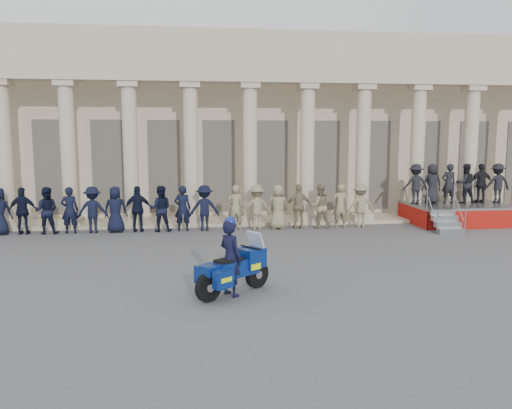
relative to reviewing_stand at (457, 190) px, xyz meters
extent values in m
plane|color=#4C4C4F|center=(-10.84, -7.38, -1.55)|extent=(90.00, 90.00, 0.00)
cube|color=#BBAA8C|center=(-10.84, 7.62, 2.95)|extent=(40.00, 10.00, 9.00)
cube|color=#BBAA8C|center=(-10.84, 1.42, -1.48)|extent=(40.00, 2.60, 0.15)
cube|color=#BBAA8C|center=(-10.84, 0.62, 5.24)|extent=(35.80, 1.00, 1.00)
cube|color=#BBAA8C|center=(-10.84, 0.62, 6.34)|extent=(35.80, 1.00, 1.20)
cube|color=#BBAA8C|center=(-19.94, 0.62, -1.25)|extent=(0.90, 0.90, 0.30)
cylinder|color=#BBAA8C|center=(-19.94, 0.62, 1.70)|extent=(0.64, 0.64, 5.60)
cube|color=#BBAA8C|center=(-19.94, 0.62, 4.62)|extent=(0.85, 0.85, 0.24)
cube|color=#BBAA8C|center=(-17.34, 0.62, -1.25)|extent=(0.90, 0.90, 0.30)
cylinder|color=#BBAA8C|center=(-17.34, 0.62, 1.70)|extent=(0.64, 0.64, 5.60)
cube|color=#BBAA8C|center=(-17.34, 0.62, 4.62)|extent=(0.85, 0.85, 0.24)
cube|color=#BBAA8C|center=(-14.74, 0.62, -1.25)|extent=(0.90, 0.90, 0.30)
cylinder|color=#BBAA8C|center=(-14.74, 0.62, 1.70)|extent=(0.64, 0.64, 5.60)
cube|color=#BBAA8C|center=(-14.74, 0.62, 4.62)|extent=(0.85, 0.85, 0.24)
cube|color=#BBAA8C|center=(-12.14, 0.62, -1.25)|extent=(0.90, 0.90, 0.30)
cylinder|color=#BBAA8C|center=(-12.14, 0.62, 1.70)|extent=(0.64, 0.64, 5.60)
cube|color=#BBAA8C|center=(-12.14, 0.62, 4.62)|extent=(0.85, 0.85, 0.24)
cube|color=#BBAA8C|center=(-9.54, 0.62, -1.25)|extent=(0.90, 0.90, 0.30)
cylinder|color=#BBAA8C|center=(-9.54, 0.62, 1.70)|extent=(0.64, 0.64, 5.60)
cube|color=#BBAA8C|center=(-9.54, 0.62, 4.62)|extent=(0.85, 0.85, 0.24)
cube|color=#BBAA8C|center=(-6.94, 0.62, -1.25)|extent=(0.90, 0.90, 0.30)
cylinder|color=#BBAA8C|center=(-6.94, 0.62, 1.70)|extent=(0.64, 0.64, 5.60)
cube|color=#BBAA8C|center=(-6.94, 0.62, 4.62)|extent=(0.85, 0.85, 0.24)
cube|color=#BBAA8C|center=(-4.34, 0.62, -1.25)|extent=(0.90, 0.90, 0.30)
cylinder|color=#BBAA8C|center=(-4.34, 0.62, 1.70)|extent=(0.64, 0.64, 5.60)
cube|color=#BBAA8C|center=(-4.34, 0.62, 4.62)|extent=(0.85, 0.85, 0.24)
cube|color=#BBAA8C|center=(-1.74, 0.62, -1.25)|extent=(0.90, 0.90, 0.30)
cylinder|color=#BBAA8C|center=(-1.74, 0.62, 1.70)|extent=(0.64, 0.64, 5.60)
cube|color=#BBAA8C|center=(-1.74, 0.62, 4.62)|extent=(0.85, 0.85, 0.24)
cube|color=#BBAA8C|center=(0.86, 0.62, -1.25)|extent=(0.90, 0.90, 0.30)
cylinder|color=#BBAA8C|center=(0.86, 0.62, 1.70)|extent=(0.64, 0.64, 5.60)
cube|color=#BBAA8C|center=(0.86, 0.62, 4.62)|extent=(0.85, 0.85, 0.24)
cube|color=black|center=(-18.64, 2.64, 1.00)|extent=(1.30, 0.12, 4.20)
cube|color=black|center=(-16.04, 2.64, 1.00)|extent=(1.30, 0.12, 4.20)
cube|color=black|center=(-13.44, 2.64, 1.00)|extent=(1.30, 0.12, 4.20)
cube|color=black|center=(-10.84, 2.64, 1.00)|extent=(1.30, 0.12, 4.20)
cube|color=black|center=(-8.24, 2.64, 1.00)|extent=(1.30, 0.12, 4.20)
cube|color=black|center=(-5.64, 2.64, 1.00)|extent=(1.30, 0.12, 4.20)
cube|color=black|center=(-3.04, 2.64, 1.00)|extent=(1.30, 0.12, 4.20)
cube|color=black|center=(-0.44, 2.64, 1.00)|extent=(1.30, 0.12, 4.20)
cube|color=black|center=(2.16, 2.64, 1.00)|extent=(1.30, 0.12, 4.20)
imported|color=black|center=(-18.93, -0.60, -0.59)|extent=(1.13, 0.47, 1.92)
imported|color=black|center=(-18.01, -0.60, -0.59)|extent=(0.94, 0.73, 1.92)
imported|color=black|center=(-17.10, -0.60, -0.59)|extent=(0.70, 0.46, 1.92)
imported|color=black|center=(-16.18, -0.60, -0.59)|extent=(1.24, 0.71, 1.92)
imported|color=black|center=(-15.26, -0.60, -0.59)|extent=(0.94, 0.61, 1.92)
imported|color=black|center=(-14.35, -0.60, -0.59)|extent=(1.13, 0.47, 1.92)
imported|color=black|center=(-13.43, -0.60, -0.59)|extent=(0.94, 0.73, 1.92)
imported|color=black|center=(-12.52, -0.60, -0.59)|extent=(0.70, 0.46, 1.92)
imported|color=black|center=(-11.60, -0.60, -0.59)|extent=(1.24, 0.71, 1.92)
imported|color=#847C5B|center=(-10.28, -0.60, -0.59)|extent=(0.70, 0.46, 1.92)
imported|color=#847C5B|center=(-9.37, -0.60, -0.59)|extent=(1.24, 0.71, 1.92)
imported|color=#847C5B|center=(-8.45, -0.60, -0.59)|extent=(0.94, 0.61, 1.92)
imported|color=#847C5B|center=(-7.53, -0.60, -0.59)|extent=(1.13, 0.47, 1.92)
imported|color=#847C5B|center=(-6.62, -0.60, -0.59)|extent=(0.94, 0.73, 1.92)
imported|color=#847C5B|center=(-5.70, -0.60, -0.59)|extent=(0.70, 0.46, 1.92)
imported|color=#847C5B|center=(-4.79, -0.60, -0.59)|extent=(1.24, 0.71, 1.92)
cube|color=gray|center=(0.04, -0.06, -0.70)|extent=(4.46, 3.18, 0.10)
cube|color=#98120C|center=(0.04, -1.63, -1.15)|extent=(4.46, 0.04, 0.80)
cube|color=#98120C|center=(-2.17, -0.06, -1.15)|extent=(0.04, 3.18, 0.80)
cube|color=#98120C|center=(2.24, -0.06, -1.15)|extent=(0.04, 3.18, 0.80)
cube|color=gray|center=(-1.59, -2.55, -1.44)|extent=(1.10, 0.28, 0.23)
cube|color=gray|center=(-1.59, -2.27, -1.21)|extent=(1.10, 0.28, 0.23)
cube|color=gray|center=(-1.59, -1.99, -0.99)|extent=(1.10, 0.28, 0.23)
cube|color=gray|center=(-1.59, -1.71, -0.76)|extent=(1.10, 0.28, 0.23)
cylinder|color=gray|center=(0.04, 1.48, -0.15)|extent=(4.46, 0.04, 0.04)
imported|color=black|center=(-1.96, 0.14, 0.26)|extent=(1.18, 0.68, 1.83)
imported|color=black|center=(-1.16, 0.14, 0.26)|extent=(0.89, 0.58, 1.83)
imported|color=black|center=(-0.36, 0.14, 0.26)|extent=(0.67, 0.44, 1.83)
imported|color=black|center=(0.44, 0.14, 0.26)|extent=(0.89, 0.69, 1.83)
imported|color=black|center=(1.24, 0.14, 0.26)|extent=(1.07, 0.45, 1.83)
imported|color=black|center=(2.04, 0.14, 0.26)|extent=(1.18, 0.68, 1.83)
cylinder|color=black|center=(-10.36, -9.01, -1.20)|extent=(0.66, 0.56, 0.71)
cylinder|color=black|center=(-11.65, -10.01, -1.20)|extent=(0.66, 0.56, 0.71)
cube|color=navy|center=(-10.96, -9.48, -0.88)|extent=(1.26, 1.12, 0.41)
cube|color=navy|center=(-10.54, -9.14, -0.71)|extent=(0.82, 0.81, 0.49)
cube|color=silver|center=(-10.54, -9.14, -0.96)|extent=(0.39, 0.40, 0.13)
cube|color=#B2BFCC|center=(-10.39, -9.03, -0.34)|extent=(0.48, 0.53, 0.58)
cube|color=black|center=(-11.13, -9.61, -0.66)|extent=(0.78, 0.72, 0.11)
cube|color=navy|center=(-11.60, -9.97, -0.79)|extent=(0.52, 0.52, 0.24)
cube|color=navy|center=(-11.30, -10.18, -0.96)|extent=(0.53, 0.49, 0.43)
cube|color=#D7F60C|center=(-11.30, -10.18, -0.96)|extent=(0.42, 0.40, 0.11)
cube|color=navy|center=(-11.73, -9.63, -0.96)|extent=(0.53, 0.49, 0.43)
cube|color=#D7F60C|center=(-11.73, -9.63, -0.96)|extent=(0.42, 0.40, 0.11)
cylinder|color=silver|center=(-11.55, -9.60, -1.23)|extent=(0.58, 0.48, 0.11)
cylinder|color=black|center=(-10.54, -9.14, -0.45)|extent=(0.50, 0.62, 0.04)
imported|color=black|center=(-11.09, -9.58, -0.60)|extent=(0.78, 0.83, 1.90)
sphere|color=navy|center=(-11.09, -9.58, 0.30)|extent=(0.28, 0.28, 0.28)
camera|label=1|loc=(-11.86, -21.57, 2.30)|focal=35.00mm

